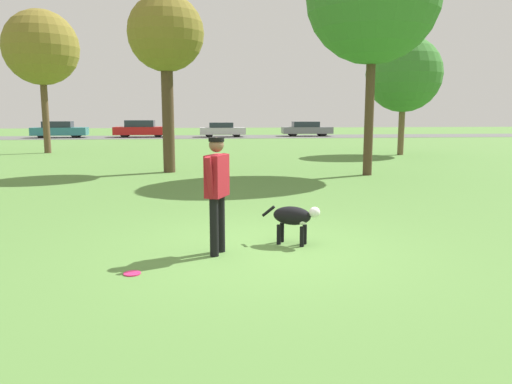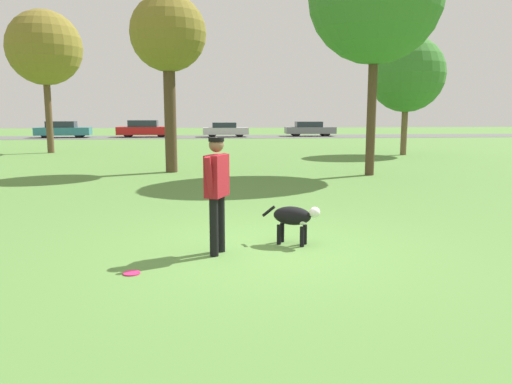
% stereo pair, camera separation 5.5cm
% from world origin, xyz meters
% --- Properties ---
extents(ground_plane, '(120.00, 120.00, 0.00)m').
position_xyz_m(ground_plane, '(0.00, 0.00, 0.00)').
color(ground_plane, '#56843D').
extents(far_road_strip, '(120.00, 6.00, 0.01)m').
position_xyz_m(far_road_strip, '(0.00, 35.39, 0.01)').
color(far_road_strip, '#5B5B59').
rests_on(far_road_strip, ground_plane).
extents(person, '(0.39, 0.70, 1.75)m').
position_xyz_m(person, '(-0.66, -0.14, 1.05)').
color(person, black).
rests_on(person, ground_plane).
extents(dog, '(0.91, 0.56, 0.64)m').
position_xyz_m(dog, '(0.59, 0.26, 0.45)').
color(dog, black).
rests_on(dog, ground_plane).
extents(frisbee, '(0.23, 0.23, 0.02)m').
position_xyz_m(frisbee, '(-1.82, -0.97, 0.01)').
color(frisbee, '#E52366').
rests_on(frisbee, ground_plane).
extents(tree_far_right, '(3.67, 3.67, 5.76)m').
position_xyz_m(tree_far_right, '(9.03, 16.43, 3.92)').
color(tree_far_right, brown).
rests_on(tree_far_right, ground_plane).
extents(tree_mid_center, '(2.60, 2.60, 6.07)m').
position_xyz_m(tree_mid_center, '(-1.98, 10.38, 4.67)').
color(tree_mid_center, '#4C3826').
rests_on(tree_mid_center, ground_plane).
extents(tree_far_left, '(3.74, 3.74, 7.18)m').
position_xyz_m(tree_far_left, '(-8.76, 19.55, 5.29)').
color(tree_far_left, brown).
rests_on(tree_far_left, ground_plane).
extents(parked_car_teal, '(4.42, 1.92, 1.35)m').
position_xyz_m(parked_car_teal, '(-12.35, 35.35, 0.66)').
color(parked_car_teal, teal).
rests_on(parked_car_teal, ground_plane).
extents(parked_car_red, '(4.58, 1.88, 1.42)m').
position_xyz_m(parked_car_red, '(-5.76, 35.63, 0.69)').
color(parked_car_red, red).
rests_on(parked_car_red, ground_plane).
extents(parked_car_silver, '(3.82, 1.72, 1.22)m').
position_xyz_m(parked_car_silver, '(1.01, 35.09, 0.62)').
color(parked_car_silver, '#B7B7BC').
rests_on(parked_car_silver, ground_plane).
extents(parked_car_grey, '(4.39, 1.83, 1.28)m').
position_xyz_m(parked_car_grey, '(8.44, 35.74, 0.64)').
color(parked_car_grey, slate).
rests_on(parked_car_grey, ground_plane).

